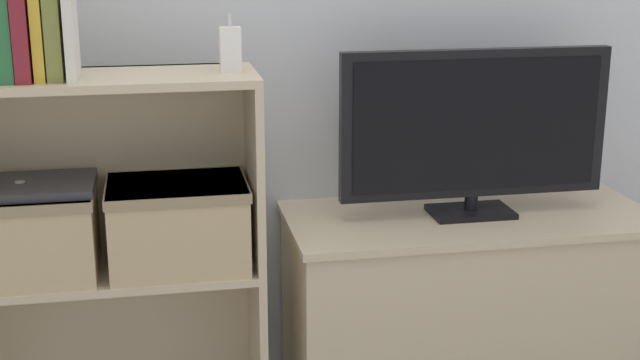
{
  "coord_description": "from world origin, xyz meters",
  "views": [
    {
      "loc": [
        -0.4,
        -1.97,
        1.25
      ],
      "look_at": [
        0.0,
        0.15,
        0.64
      ],
      "focal_mm": 50.0,
      "sensor_mm": 36.0,
      "label": 1
    }
  ],
  "objects": [
    {
      "name": "book_maroon",
      "position": [
        -0.68,
        0.1,
        1.02
      ],
      "size": [
        0.03,
        0.14,
        0.21
      ],
      "color": "maroon",
      "rests_on": "bookshelf_upper_tier"
    },
    {
      "name": "storage_basket_left",
      "position": [
        -0.72,
        0.13,
        0.56
      ],
      "size": [
        0.34,
        0.26,
        0.21
      ],
      "color": "tan",
      "rests_on": "bookshelf_lower_tier"
    },
    {
      "name": "tv",
      "position": [
        0.43,
        0.21,
        0.74
      ],
      "size": [
        0.73,
        0.14,
        0.45
      ],
      "color": "black",
      "rests_on": "tv_stand"
    },
    {
      "name": "baby_monitor",
      "position": [
        -0.22,
        0.15,
        0.97
      ],
      "size": [
        0.05,
        0.03,
        0.14
      ],
      "color": "white",
      "rests_on": "bookshelf_upper_tier"
    },
    {
      "name": "book_mustard",
      "position": [
        -0.64,
        0.1,
        1.02
      ],
      "size": [
        0.02,
        0.13,
        0.21
      ],
      "color": "gold",
      "rests_on": "bookshelf_upper_tier"
    },
    {
      "name": "laptop",
      "position": [
        -0.72,
        0.13,
        0.67
      ],
      "size": [
        0.34,
        0.22,
        0.02
      ],
      "color": "#2D2D33",
      "rests_on": "storage_basket_left"
    },
    {
      "name": "tv_stand",
      "position": [
        0.43,
        0.21,
        0.25
      ],
      "size": [
        1.0,
        0.45,
        0.5
      ],
      "color": "#CCB793",
      "rests_on": "ground_plane"
    },
    {
      "name": "book_forest",
      "position": [
        -0.72,
        0.1,
        1.01
      ],
      "size": [
        0.04,
        0.13,
        0.18
      ],
      "color": "#286638",
      "rests_on": "bookshelf_upper_tier"
    },
    {
      "name": "storage_basket_right",
      "position": [
        -0.36,
        0.13,
        0.56
      ],
      "size": [
        0.34,
        0.26,
        0.21
      ],
      "color": "tan",
      "rests_on": "bookshelf_lower_tier"
    },
    {
      "name": "book_ivory",
      "position": [
        -0.58,
        0.1,
        1.03
      ],
      "size": [
        0.02,
        0.16,
        0.21
      ],
      "color": "silver",
      "rests_on": "bookshelf_upper_tier"
    },
    {
      "name": "bookshelf_upper_tier",
      "position": [
        -0.54,
        0.2,
        0.74
      ],
      "size": [
        0.76,
        0.29,
        0.48
      ],
      "color": "#CCB793",
      "rests_on": "bookshelf_lower_tier"
    },
    {
      "name": "book_olive",
      "position": [
        -0.61,
        0.1,
        1.03
      ],
      "size": [
        0.03,
        0.12,
        0.22
      ],
      "color": "olive",
      "rests_on": "bookshelf_upper_tier"
    },
    {
      "name": "bookshelf_lower_tier",
      "position": [
        -0.54,
        0.2,
        0.28
      ],
      "size": [
        0.76,
        0.29,
        0.44
      ],
      "color": "#CCB793",
      "rests_on": "ground_plane"
    }
  ]
}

